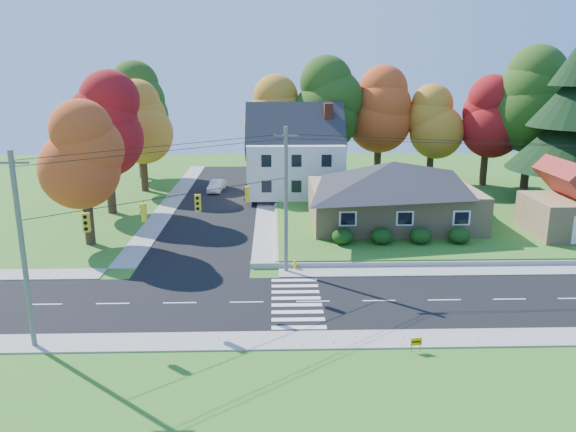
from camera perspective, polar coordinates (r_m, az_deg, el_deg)
name	(u,v)px	position (r m, az deg, el deg)	size (l,w,h in m)	color
ground	(313,302)	(34.26, 2.55, -8.69)	(120.00, 120.00, 0.00)	#3D7923
road_main	(313,301)	(34.25, 2.55, -8.67)	(90.00, 8.00, 0.02)	black
road_cross	(219,202)	(59.20, -6.99, 1.39)	(8.00, 44.00, 0.02)	black
sidewalk_north	(308,272)	(38.87, 2.03, -5.69)	(90.00, 2.00, 0.08)	#9C9A90
sidewalk_south	(320,340)	(29.74, 3.25, -12.46)	(90.00, 2.00, 0.08)	#9C9A90
lawn	(431,211)	(56.16, 14.35, 0.54)	(30.00, 30.00, 0.50)	#3D7923
ranch_house	(392,191)	(49.55, 10.55, 2.47)	(14.60, 10.60, 5.40)	tan
colonial_house	(295,156)	(60.07, 0.74, 6.14)	(10.40, 8.40, 9.60)	silver
garage	(575,206)	(50.86, 27.10, 0.90)	(7.30, 6.30, 4.60)	tan
hedge_row	(401,236)	(44.11, 11.43, -1.97)	(10.70, 1.70, 1.27)	#163A10
traffic_infrastructure	(310,214)	(33.84, 2.23, 0.25)	(38.10, 10.66, 10.00)	#666059
tree_lot_0	(276,116)	(65.55, -1.27, 10.14)	(6.72, 6.72, 12.51)	#3F2A19
tree_lot_1	(329,105)	(64.77, 4.15, 11.21)	(7.84, 7.84, 14.60)	#3F2A19
tree_lot_2	(380,110)	(66.65, 9.28, 10.60)	(7.28, 7.28, 13.56)	#3F2A19
tree_lot_3	(433,122)	(67.17, 14.49, 9.24)	(6.16, 6.16, 11.47)	#3F2A19
tree_lot_4	(488,117)	(68.06, 19.69, 9.47)	(6.72, 6.72, 12.51)	#3F2A19
tree_lot_5	(533,100)	(67.66, 23.66, 10.74)	(8.40, 8.40, 15.64)	#3F2A19
tree_west_0	(83,155)	(46.19, -20.13, 5.83)	(6.16, 6.16, 11.47)	#3F2A19
tree_west_1	(105,125)	(55.81, -18.05, 8.77)	(7.28, 7.28, 13.56)	#3F2A19
tree_west_2	(141,122)	(65.26, -14.72, 9.21)	(6.72, 6.72, 12.51)	#3F2A19
tree_west_3	(139,106)	(73.38, -14.94, 10.79)	(7.84, 7.84, 14.60)	#3F2A19
white_car	(217,186)	(64.31, -7.27, 3.05)	(1.38, 3.95, 1.30)	silver
fire_hydrant	(295,265)	(39.32, 0.72, -4.98)	(0.40, 0.31, 0.70)	yellow
yard_sign	(416,342)	(29.14, 12.90, -12.37)	(0.59, 0.13, 0.74)	black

